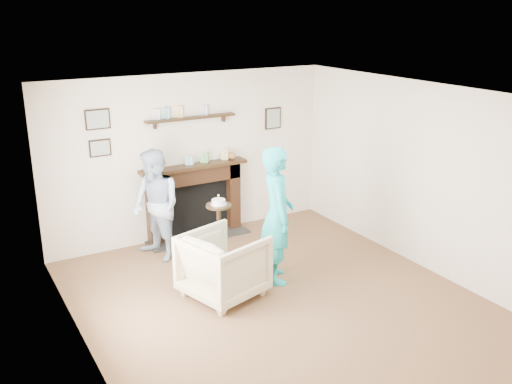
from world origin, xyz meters
TOP-DOWN VIEW (x-y plane):
  - ground at (0.00, 0.00)m, footprint 5.00×5.00m
  - room_shell at (-0.00, 0.69)m, footprint 4.54×5.02m
  - armchair at (-0.49, 0.45)m, footprint 1.10×1.08m
  - man at (-0.80, 1.90)m, footprint 0.77×0.89m
  - woman at (0.31, 0.51)m, footprint 0.64×0.76m
  - pedestal_table at (-0.21, 1.12)m, footprint 0.34×0.34m

SIDE VIEW (x-z plane):
  - ground at x=0.00m, z-range 0.00..0.00m
  - armchair at x=-0.49m, z-range -0.41..0.41m
  - man at x=-0.80m, z-range -0.79..0.79m
  - woman at x=0.31m, z-range -0.89..0.89m
  - pedestal_table at x=-0.21m, z-range 0.12..1.20m
  - room_shell at x=0.00m, z-range 0.36..2.88m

